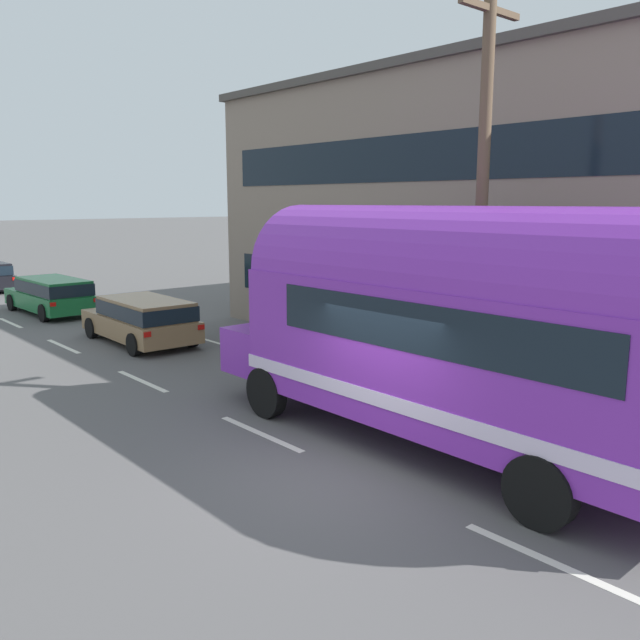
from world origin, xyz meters
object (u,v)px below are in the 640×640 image
(utility_pole, at_px, (482,189))
(painted_bus, at_px, (471,322))
(car_second, at_px, (52,293))
(car_lead, at_px, (143,317))

(utility_pole, relative_size, painted_bus, 0.81)
(car_second, bearing_deg, car_lead, -88.53)
(utility_pole, distance_m, car_lead, 11.06)
(painted_bus, relative_size, car_lead, 2.28)
(utility_pole, distance_m, painted_bus, 3.53)
(car_lead, height_order, car_second, same)
(painted_bus, height_order, car_lead, painted_bus)
(utility_pole, relative_size, car_lead, 1.85)
(painted_bus, distance_m, car_second, 18.87)
(painted_bus, bearing_deg, utility_pole, 33.08)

